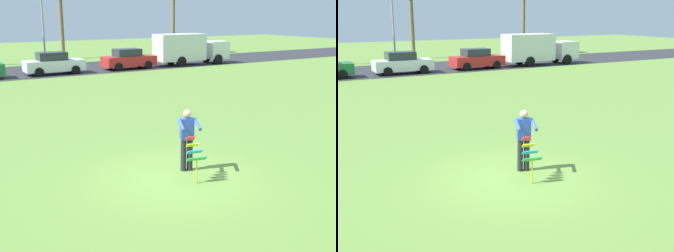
% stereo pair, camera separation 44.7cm
% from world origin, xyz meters
% --- Properties ---
extents(ground_plane, '(120.00, 120.00, 0.00)m').
position_xyz_m(ground_plane, '(0.00, 0.00, 0.00)').
color(ground_plane, olive).
extents(road_strip, '(120.00, 8.00, 0.01)m').
position_xyz_m(road_strip, '(0.00, 23.86, 0.01)').
color(road_strip, '#2D2D33').
rests_on(road_strip, ground).
extents(person_kite_flyer, '(0.69, 0.76, 1.73)m').
position_xyz_m(person_kite_flyer, '(0.53, 0.29, 0.95)').
color(person_kite_flyer, '#26262B').
rests_on(person_kite_flyer, ground).
extents(kite_held, '(0.53, 0.70, 1.13)m').
position_xyz_m(kite_held, '(0.29, -0.43, 0.76)').
color(kite_held, red).
rests_on(kite_held, ground).
extents(parked_car_white, '(4.22, 1.87, 1.60)m').
position_xyz_m(parked_car_white, '(3.03, 21.46, 0.77)').
color(parked_car_white, white).
rests_on(parked_car_white, ground).
extents(parked_car_red, '(4.23, 1.89, 1.60)m').
position_xyz_m(parked_car_red, '(9.01, 21.46, 0.77)').
color(parked_car_red, red).
rests_on(parked_car_red, ground).
extents(parked_truck_white_box, '(6.77, 2.28, 2.62)m').
position_xyz_m(parked_truck_white_box, '(14.63, 21.46, 1.41)').
color(parked_truck_white_box, silver).
rests_on(parked_truck_white_box, ground).
extents(streetlight_pole, '(0.24, 1.65, 7.00)m').
position_xyz_m(streetlight_pole, '(4.34, 28.71, 4.00)').
color(streetlight_pole, '#9E9EA3').
rests_on(streetlight_pole, ground).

